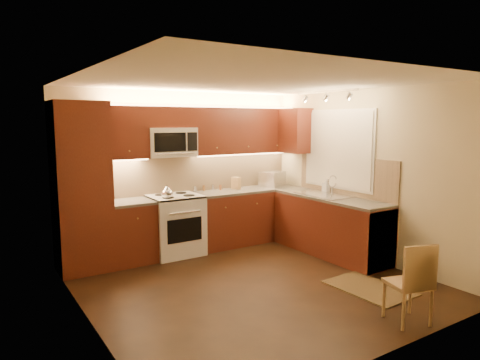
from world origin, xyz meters
TOP-DOWN VIEW (x-y plane):
  - floor at (0.00, 0.00)m, footprint 4.00×4.00m
  - ceiling at (0.00, 0.00)m, footprint 4.00×4.00m
  - wall_back at (0.00, 2.00)m, footprint 4.00×0.01m
  - wall_front at (0.00, -2.00)m, footprint 4.00×0.01m
  - wall_left at (-2.00, 0.00)m, footprint 0.01×4.00m
  - wall_right at (2.00, 0.00)m, footprint 0.01×4.00m
  - pantry at (-1.65, 1.70)m, footprint 0.70×0.60m
  - base_cab_back_left at (-0.99, 1.70)m, footprint 0.62×0.60m
  - counter_back_left at (-0.99, 1.70)m, footprint 0.62×0.60m
  - base_cab_back_right at (1.04, 1.70)m, footprint 1.92×0.60m
  - counter_back_right at (1.04, 1.70)m, footprint 1.92×0.60m
  - base_cab_right at (1.70, 0.40)m, footprint 0.60×2.00m
  - counter_right at (1.70, 0.40)m, footprint 0.60×2.00m
  - dishwasher at (1.70, -0.30)m, footprint 0.58×0.60m
  - backsplash_back at (0.35, 1.99)m, footprint 3.30×0.02m
  - backsplash_right at (1.99, 0.40)m, footprint 0.02×2.00m
  - upper_cab_back_left at (-0.99, 1.82)m, footprint 0.62×0.35m
  - upper_cab_back_right at (1.04, 1.82)m, footprint 1.92×0.35m
  - upper_cab_bridge at (-0.30, 1.82)m, footprint 0.76×0.35m
  - upper_cab_right_corner at (1.82, 1.40)m, footprint 0.35×0.50m
  - stove at (-0.30, 1.68)m, footprint 0.76×0.65m
  - microwave at (-0.30, 1.81)m, footprint 0.76×0.38m
  - window_frame at (1.99, 0.55)m, footprint 0.03×1.44m
  - window_blinds at (1.97, 0.55)m, footprint 0.02×1.36m
  - sink at (1.70, 0.55)m, footprint 0.52×0.86m
  - faucet at (1.88, 0.55)m, footprint 0.20×0.04m
  - track_light_bar at (1.55, 0.40)m, footprint 0.04×1.20m
  - kettle at (-0.50, 1.49)m, footprint 0.22×0.22m
  - toaster_oven at (1.61, 1.75)m, footprint 0.51×0.46m
  - knife_block at (0.88, 1.80)m, footprint 0.13×0.17m
  - spice_jar_a at (0.14, 1.86)m, footprint 0.06×0.06m
  - spice_jar_b at (0.34, 1.94)m, footprint 0.05×0.05m
  - spice_jar_c at (0.51, 1.93)m, footprint 0.06×0.06m
  - spice_jar_d at (0.61, 1.86)m, footprint 0.05×0.05m
  - soap_bottle at (1.94, 0.75)m, footprint 0.10×0.10m
  - rug at (1.10, -0.90)m, footprint 0.70×1.02m
  - dining_chair at (0.72, -1.70)m, footprint 0.47×0.47m

SIDE VIEW (x-z plane):
  - floor at x=0.00m, z-range -0.01..0.01m
  - rug at x=1.10m, z-range 0.00..0.01m
  - dining_chair at x=0.72m, z-range 0.00..0.85m
  - base_cab_back_left at x=-0.99m, z-range 0.00..0.86m
  - base_cab_back_right at x=1.04m, z-range 0.00..0.86m
  - base_cab_right at x=1.70m, z-range 0.00..0.86m
  - dishwasher at x=1.70m, z-range 0.01..0.85m
  - stove at x=-0.30m, z-range 0.00..0.92m
  - counter_back_left at x=-0.99m, z-range 0.86..0.90m
  - counter_back_right at x=1.04m, z-range 0.86..0.90m
  - counter_right at x=1.70m, z-range 0.86..0.90m
  - spice_jar_d at x=0.61m, z-range 0.90..0.98m
  - spice_jar_b at x=0.34m, z-range 0.90..0.99m
  - spice_jar_c at x=0.51m, z-range 0.90..0.99m
  - spice_jar_a at x=0.14m, z-range 0.90..1.00m
  - sink at x=1.70m, z-range 0.90..1.05m
  - knife_block at x=0.88m, z-range 0.90..1.10m
  - soap_bottle at x=1.94m, z-range 0.90..1.11m
  - kettle at x=-0.50m, z-range 0.92..1.12m
  - toaster_oven at x=1.61m, z-range 0.90..1.15m
  - faucet at x=1.88m, z-range 0.90..1.20m
  - pantry at x=-1.65m, z-range 0.00..2.30m
  - backsplash_back at x=0.35m, z-range 0.90..1.50m
  - backsplash_right at x=1.99m, z-range 0.90..1.50m
  - wall_back at x=0.00m, z-range 0.00..2.50m
  - wall_front at x=0.00m, z-range 0.00..2.50m
  - wall_left at x=-2.00m, z-range 0.00..2.50m
  - wall_right at x=2.00m, z-range 0.00..2.50m
  - window_frame at x=1.99m, z-range 0.98..2.22m
  - window_blinds at x=1.97m, z-range 1.02..2.18m
  - microwave at x=-0.30m, z-range 1.50..1.94m
  - upper_cab_back_left at x=-0.99m, z-range 1.50..2.25m
  - upper_cab_back_right at x=1.04m, z-range 1.50..2.25m
  - upper_cab_right_corner at x=1.82m, z-range 1.50..2.25m
  - upper_cab_bridge at x=-0.30m, z-range 1.94..2.25m
  - track_light_bar at x=1.55m, z-range 2.44..2.48m
  - ceiling at x=0.00m, z-range 2.50..2.50m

